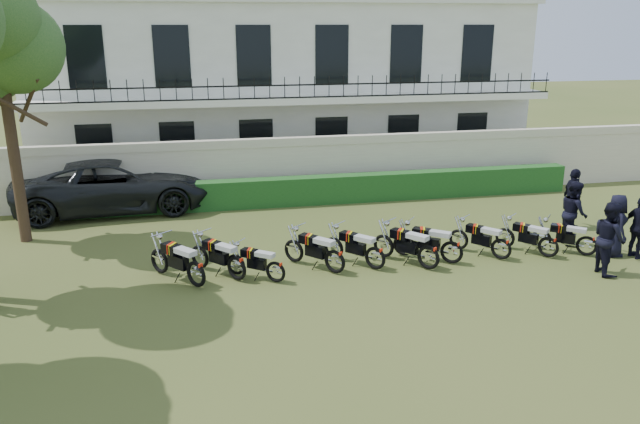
% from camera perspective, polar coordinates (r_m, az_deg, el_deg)
% --- Properties ---
extents(ground, '(100.00, 100.00, 0.00)m').
position_cam_1_polar(ground, '(15.89, 3.63, -6.35)').
color(ground, '#425020').
rests_on(ground, ground).
extents(perimeter_wall, '(30.00, 0.35, 2.30)m').
position_cam_1_polar(perimeter_wall, '(22.99, -1.53, 4.10)').
color(perimeter_wall, beige).
rests_on(perimeter_wall, ground).
extents(hedge, '(18.00, 0.60, 1.00)m').
position_cam_1_polar(hedge, '(22.58, 1.34, 2.11)').
color(hedge, '#184418').
rests_on(hedge, ground).
extents(building, '(20.40, 9.60, 7.40)m').
position_cam_1_polar(building, '(28.42, -3.74, 11.72)').
color(building, white).
rests_on(building, ground).
extents(motorcycle_0, '(1.42, 1.67, 1.14)m').
position_cam_1_polar(motorcycle_0, '(15.60, -11.29, -5.03)').
color(motorcycle_0, black).
rests_on(motorcycle_0, ground).
extents(motorcycle_1, '(1.39, 1.53, 1.07)m').
position_cam_1_polar(motorcycle_1, '(15.86, -7.64, -4.59)').
color(motorcycle_1, black).
rests_on(motorcycle_1, ground).
extents(motorcycle_2, '(1.43, 1.11, 0.94)m').
position_cam_1_polar(motorcycle_2, '(15.65, -4.08, -5.02)').
color(motorcycle_2, black).
rests_on(motorcycle_2, ground).
extents(motorcycle_3, '(1.41, 1.53, 1.08)m').
position_cam_1_polar(motorcycle_3, '(16.14, 1.38, -4.03)').
color(motorcycle_3, black).
rests_on(motorcycle_3, ground).
extents(motorcycle_4, '(1.38, 1.49, 1.06)m').
position_cam_1_polar(motorcycle_4, '(16.46, 5.09, -3.72)').
color(motorcycle_4, black).
rests_on(motorcycle_4, ground).
extents(motorcycle_5, '(1.38, 1.65, 1.12)m').
position_cam_1_polar(motorcycle_5, '(16.63, 9.91, -3.58)').
color(motorcycle_5, black).
rests_on(motorcycle_5, ground).
extents(motorcycle_6, '(1.62, 1.29, 1.08)m').
position_cam_1_polar(motorcycle_6, '(17.15, 11.98, -3.13)').
color(motorcycle_6, black).
rests_on(motorcycle_6, ground).
extents(motorcycle_7, '(1.27, 1.49, 1.02)m').
position_cam_1_polar(motorcycle_7, '(17.79, 16.28, -2.82)').
color(motorcycle_7, black).
rests_on(motorcycle_7, ground).
extents(motorcycle_8, '(1.24, 1.47, 1.00)m').
position_cam_1_polar(motorcycle_8, '(18.37, 20.20, -2.60)').
color(motorcycle_8, black).
rests_on(motorcycle_8, ground).
extents(motorcycle_9, '(1.43, 1.22, 0.98)m').
position_cam_1_polar(motorcycle_9, '(18.88, 23.25, -2.45)').
color(motorcycle_9, black).
rests_on(motorcycle_9, ground).
extents(suv, '(6.80, 3.56, 1.83)m').
position_cam_1_polar(suv, '(22.62, -18.26, 2.36)').
color(suv, black).
rests_on(suv, ground).
extents(officer_1, '(0.84, 1.02, 1.93)m').
position_cam_1_polar(officer_1, '(17.69, 24.92, -2.17)').
color(officer_1, black).
rests_on(officer_1, ground).
extents(officer_2, '(0.57, 1.08, 1.76)m').
position_cam_1_polar(officer_2, '(19.24, 27.18, -1.27)').
color(officer_2, black).
rests_on(officer_2, ground).
extents(officer_3, '(0.70, 0.95, 1.76)m').
position_cam_1_polar(officer_3, '(19.16, 25.40, -1.10)').
color(officer_3, black).
rests_on(officer_3, ground).
extents(officer_4, '(0.93, 1.07, 1.89)m').
position_cam_1_polar(officer_4, '(19.71, 22.18, -0.04)').
color(officer_4, black).
rests_on(officer_4, ground).
extents(officer_5, '(0.67, 1.20, 1.93)m').
position_cam_1_polar(officer_5, '(21.16, 22.09, 1.13)').
color(officer_5, black).
rests_on(officer_5, ground).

